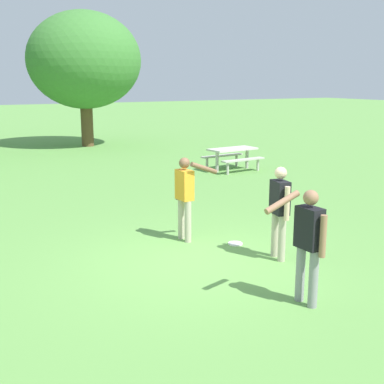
{
  "coord_description": "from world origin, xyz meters",
  "views": [
    {
      "loc": [
        -4.17,
        -7.2,
        3.09
      ],
      "look_at": [
        0.4,
        1.03,
        1.0
      ],
      "focal_mm": 47.58,
      "sensor_mm": 36.0,
      "label": 1
    }
  ],
  "objects": [
    {
      "name": "person_bystander",
      "position": [
        1.27,
        -0.51,
        0.94
      ],
      "size": [
        0.29,
        0.6,
        1.64
      ],
      "color": "#B7AD93",
      "rests_on": "ground"
    },
    {
      "name": "picnic_table_near",
      "position": [
        5.52,
        7.38,
        0.56
      ],
      "size": [
        1.82,
        1.57,
        0.77
      ],
      "color": "beige",
      "rests_on": "ground"
    },
    {
      "name": "person_thrower",
      "position": [
        0.45,
        -2.16,
        0.96
      ],
      "size": [
        0.69,
        0.61,
        1.64
      ],
      "color": "gray",
      "rests_on": "ground"
    },
    {
      "name": "person_catcher",
      "position": [
        0.35,
        1.22,
        0.96
      ],
      "size": [
        0.69,
        0.61,
        1.64
      ],
      "color": "#B7AD93",
      "rests_on": "ground"
    },
    {
      "name": "ground_plane",
      "position": [
        0.0,
        0.0,
        0.0
      ],
      "size": [
        120.0,
        120.0,
        0.0
      ],
      "primitive_type": "plane",
      "color": "#609947"
    },
    {
      "name": "frisbee",
      "position": [
        1.07,
        0.52,
        0.01
      ],
      "size": [
        0.28,
        0.28,
        0.03
      ],
      "primitive_type": "cylinder",
      "color": "white",
      "rests_on": "ground"
    },
    {
      "name": "tree_back_right",
      "position": [
        3.17,
        16.21,
        3.94
      ],
      "size": [
        5.19,
        5.19,
        6.16
      ],
      "color": "brown",
      "rests_on": "ground"
    }
  ]
}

